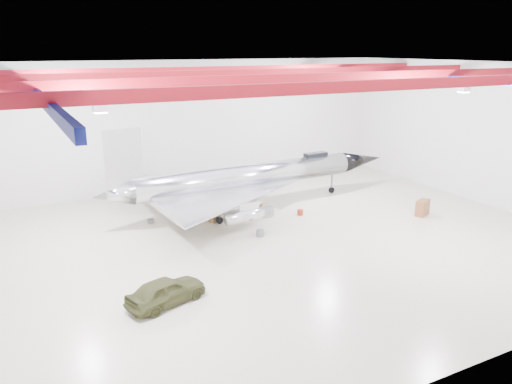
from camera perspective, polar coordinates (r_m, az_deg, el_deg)
floor at (r=31.74m, az=0.17°, el=-5.98°), size 40.00×40.00×0.00m
wall_back at (r=43.74m, az=-8.98°, el=7.48°), size 40.00×0.00×40.00m
wall_right at (r=42.97m, az=24.73°, el=6.04°), size 0.00×30.00×30.00m
ceiling at (r=29.41m, az=0.18°, el=14.29°), size 40.00×40.00×0.00m
ceiling_structure at (r=29.44m, az=0.18°, el=12.97°), size 39.50×29.50×1.08m
jet_aircraft at (r=38.21m, az=-0.92°, el=1.45°), size 25.28×15.06×6.89m
jeep at (r=24.89m, az=-10.25°, el=-11.07°), size 4.31×2.75×1.37m
desk at (r=38.88m, az=18.49°, el=-1.71°), size 1.43×1.11×1.17m
crate_ply at (r=35.30m, az=-8.29°, el=-3.48°), size 0.67×0.59×0.40m
toolbox_red at (r=40.47m, az=-5.49°, el=-0.88°), size 0.52×0.48×0.30m
engine_drum at (r=32.93m, az=0.47°, el=-4.71°), size 0.53×0.53×0.46m
parts_bin at (r=39.03m, az=0.12°, el=-1.34°), size 0.72×0.62×0.45m
crate_small at (r=36.14m, az=-11.93°, el=-3.28°), size 0.44×0.35×0.30m
tool_chest at (r=37.21m, az=5.07°, el=-2.33°), size 0.51×0.51×0.40m
oil_barrel at (r=35.72m, az=-4.86°, el=-3.12°), size 0.70×0.63×0.40m
spares_box at (r=40.03m, az=-5.39°, el=-1.04°), size 0.44×0.44×0.34m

